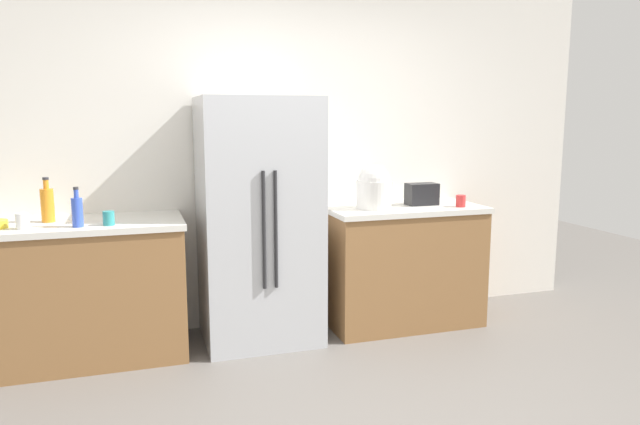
{
  "coord_description": "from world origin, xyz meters",
  "views": [
    {
      "loc": [
        -1.07,
        -2.6,
        1.61
      ],
      "look_at": [
        -0.09,
        0.45,
        1.09
      ],
      "focal_mm": 33.09,
      "sensor_mm": 36.0,
      "label": 1
    }
  ],
  "objects_px": {
    "toaster": "(422,194)",
    "bottle_b": "(47,204)",
    "bottle_a": "(77,211)",
    "cup_a": "(22,221)",
    "cup_c": "(109,218)",
    "cup_b": "(461,201)",
    "rice_cooker": "(374,188)",
    "refrigerator": "(259,221)"
  },
  "relations": [
    {
      "from": "cup_c",
      "to": "cup_b",
      "type": "bearing_deg",
      "value": 0.09
    },
    {
      "from": "toaster",
      "to": "cup_a",
      "type": "height_order",
      "value": "toaster"
    },
    {
      "from": "toaster",
      "to": "bottle_a",
      "type": "relative_size",
      "value": 0.95
    },
    {
      "from": "rice_cooker",
      "to": "cup_b",
      "type": "height_order",
      "value": "rice_cooker"
    },
    {
      "from": "toaster",
      "to": "rice_cooker",
      "type": "xyz_separation_m",
      "value": [
        -0.43,
        -0.07,
        0.07
      ]
    },
    {
      "from": "refrigerator",
      "to": "toaster",
      "type": "bearing_deg",
      "value": 0.62
    },
    {
      "from": "rice_cooker",
      "to": "bottle_b",
      "type": "relative_size",
      "value": 1.13
    },
    {
      "from": "bottle_b",
      "to": "toaster",
      "type": "bearing_deg",
      "value": -1.16
    },
    {
      "from": "refrigerator",
      "to": "bottle_a",
      "type": "xyz_separation_m",
      "value": [
        -1.18,
        -0.18,
        0.16
      ]
    },
    {
      "from": "rice_cooker",
      "to": "cup_a",
      "type": "relative_size",
      "value": 3.37
    },
    {
      "from": "toaster",
      "to": "bottle_b",
      "type": "height_order",
      "value": "bottle_b"
    },
    {
      "from": "cup_c",
      "to": "cup_a",
      "type": "bearing_deg",
      "value": 177.27
    },
    {
      "from": "cup_a",
      "to": "cup_c",
      "type": "height_order",
      "value": "cup_a"
    },
    {
      "from": "refrigerator",
      "to": "bottle_b",
      "type": "xyz_separation_m",
      "value": [
        -1.38,
        0.07,
        0.18
      ]
    },
    {
      "from": "refrigerator",
      "to": "cup_c",
      "type": "bearing_deg",
      "value": -169.81
    },
    {
      "from": "toaster",
      "to": "bottle_b",
      "type": "relative_size",
      "value": 0.81
    },
    {
      "from": "rice_cooker",
      "to": "refrigerator",
      "type": "bearing_deg",
      "value": 176.26
    },
    {
      "from": "refrigerator",
      "to": "bottle_a",
      "type": "bearing_deg",
      "value": -171.2
    },
    {
      "from": "cup_a",
      "to": "bottle_a",
      "type": "bearing_deg",
      "value": -4.85
    },
    {
      "from": "rice_cooker",
      "to": "cup_b",
      "type": "relative_size",
      "value": 3.65
    },
    {
      "from": "rice_cooker",
      "to": "bottle_b",
      "type": "height_order",
      "value": "rice_cooker"
    },
    {
      "from": "rice_cooker",
      "to": "bottle_a",
      "type": "relative_size",
      "value": 1.32
    },
    {
      "from": "cup_b",
      "to": "cup_a",
      "type": "bearing_deg",
      "value": 179.63
    },
    {
      "from": "refrigerator",
      "to": "bottle_b",
      "type": "relative_size",
      "value": 5.98
    },
    {
      "from": "bottle_a",
      "to": "cup_a",
      "type": "bearing_deg",
      "value": 175.15
    },
    {
      "from": "toaster",
      "to": "cup_b",
      "type": "height_order",
      "value": "toaster"
    },
    {
      "from": "toaster",
      "to": "cup_b",
      "type": "xyz_separation_m",
      "value": [
        0.23,
        -0.19,
        -0.04
      ]
    },
    {
      "from": "rice_cooker",
      "to": "bottle_a",
      "type": "height_order",
      "value": "rice_cooker"
    },
    {
      "from": "bottle_a",
      "to": "cup_c",
      "type": "height_order",
      "value": "bottle_a"
    },
    {
      "from": "cup_b",
      "to": "bottle_a",
      "type": "bearing_deg",
      "value": -179.85
    },
    {
      "from": "cup_a",
      "to": "refrigerator",
      "type": "bearing_deg",
      "value": 5.95
    },
    {
      "from": "rice_cooker",
      "to": "bottle_a",
      "type": "distance_m",
      "value": 2.05
    },
    {
      "from": "cup_b",
      "to": "cup_c",
      "type": "bearing_deg",
      "value": -179.91
    },
    {
      "from": "cup_a",
      "to": "cup_c",
      "type": "distance_m",
      "value": 0.5
    },
    {
      "from": "toaster",
      "to": "bottle_b",
      "type": "distance_m",
      "value": 2.68
    },
    {
      "from": "toaster",
      "to": "cup_c",
      "type": "height_order",
      "value": "toaster"
    },
    {
      "from": "bottle_b",
      "to": "cup_c",
      "type": "bearing_deg",
      "value": -33.17
    },
    {
      "from": "rice_cooker",
      "to": "cup_a",
      "type": "bearing_deg",
      "value": -177.58
    },
    {
      "from": "toaster",
      "to": "bottle_a",
      "type": "distance_m",
      "value": 2.49
    },
    {
      "from": "refrigerator",
      "to": "rice_cooker",
      "type": "distance_m",
      "value": 0.89
    },
    {
      "from": "cup_b",
      "to": "refrigerator",
      "type": "bearing_deg",
      "value": 173.44
    },
    {
      "from": "rice_cooker",
      "to": "cup_c",
      "type": "height_order",
      "value": "rice_cooker"
    }
  ]
}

